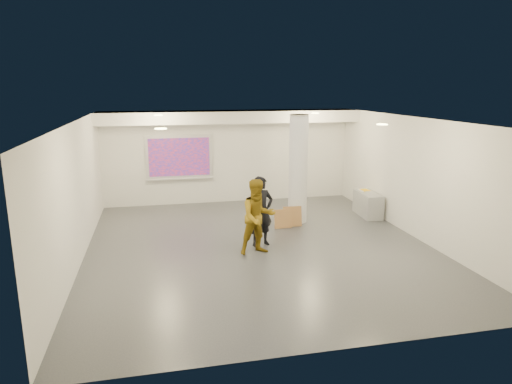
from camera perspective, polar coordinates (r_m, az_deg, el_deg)
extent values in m
cube|color=#3C3F44|center=(10.95, 0.45, -6.85)|extent=(8.00, 9.00, 0.01)
cube|color=silver|center=(10.32, 0.48, 9.00)|extent=(8.00, 9.00, 0.01)
cube|color=silver|center=(14.89, -3.40, 4.44)|extent=(8.00, 0.01, 3.00)
cube|color=silver|center=(6.40, 9.56, -7.58)|extent=(8.00, 0.01, 3.00)
cube|color=silver|center=(10.42, -21.50, -0.22)|extent=(0.01, 9.00, 3.00)
cube|color=silver|center=(12.06, 19.34, 1.66)|extent=(0.01, 9.00, 3.00)
cube|color=white|center=(14.20, -3.12, 9.39)|extent=(8.00, 1.10, 0.36)
cylinder|color=#EDE88F|center=(12.56, -12.11, 9.36)|extent=(0.22, 0.22, 0.02)
cylinder|color=#EDE88F|center=(13.34, 7.42, 9.75)|extent=(0.22, 0.22, 0.02)
cylinder|color=#EDE88F|center=(8.57, -11.83, 7.75)|extent=(0.22, 0.22, 0.02)
cylinder|color=#EDE88F|center=(9.68, 15.48, 8.14)|extent=(0.22, 0.22, 0.02)
cylinder|color=silver|center=(12.63, 5.29, 2.85)|extent=(0.52, 0.52, 3.00)
cube|color=silver|center=(14.68, -9.58, 4.36)|extent=(2.10, 0.06, 1.40)
cube|color=#0A2EAD|center=(14.63, -9.57, 4.33)|extent=(1.90, 0.01, 1.20)
cube|color=silver|center=(14.74, -9.46, 1.63)|extent=(2.10, 0.08, 0.04)
cube|color=gray|center=(13.83, 13.82, -1.47)|extent=(0.56, 1.21, 0.69)
cube|color=silver|center=(13.99, 13.39, 0.22)|extent=(0.31, 0.38, 0.02)
cube|color=yellow|center=(13.96, 13.48, 0.21)|extent=(0.23, 0.30, 0.03)
cube|color=#9B6D3E|center=(12.46, 4.57, -3.07)|extent=(0.52, 0.19, 0.55)
cube|color=#9B6D3E|center=(12.29, 3.38, -3.36)|extent=(0.47, 0.13, 0.52)
imported|color=black|center=(10.81, 0.68, -2.46)|extent=(0.71, 0.58, 1.68)
imported|color=olive|center=(10.28, 0.25, -3.13)|extent=(0.94, 0.79, 1.73)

